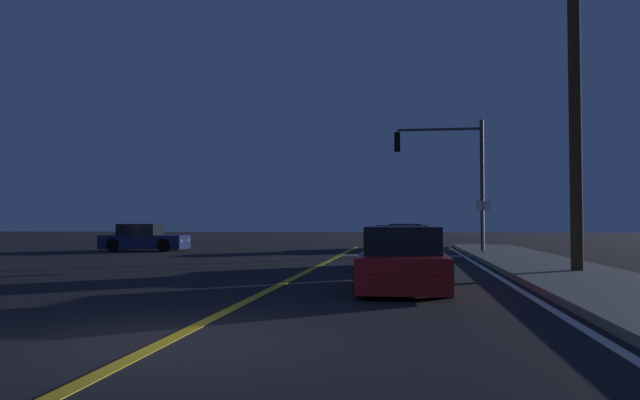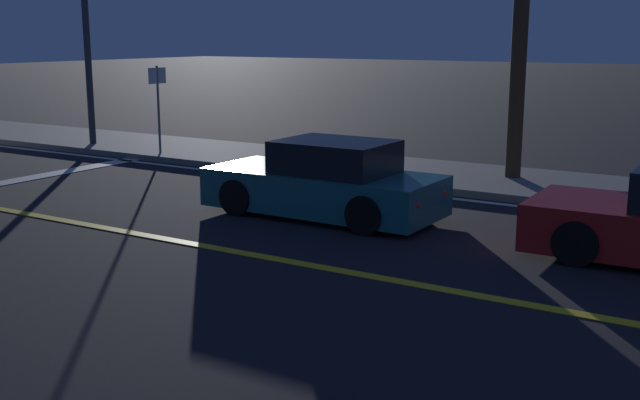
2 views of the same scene
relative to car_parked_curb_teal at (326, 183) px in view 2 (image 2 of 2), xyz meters
name	(u,v)px [view 2 (image 2 of 2)]	position (x,y,z in m)	size (l,w,h in m)	color
sidewalk_right	(498,181)	(4.35, -1.61, -0.51)	(3.20, 38.07, 0.15)	slate
lane_line_center	(323,267)	(-2.72, -1.61, -0.57)	(0.20, 35.95, 0.01)	gold
lane_line_edge_right	(465,200)	(2.50, -1.61, -0.57)	(0.16, 35.95, 0.01)	silver
stop_bar	(44,175)	(0.02, 7.46, -0.57)	(5.47, 0.50, 0.01)	silver
car_parked_curb_teal	(326,183)	(0.00, 0.00, 0.00)	(1.84, 4.21, 1.34)	#195960
street_sign_corner	(158,96)	(3.25, 6.96, 1.01)	(0.56, 0.07, 2.36)	slate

